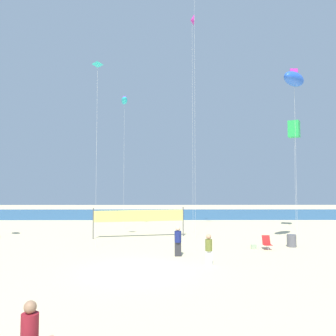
{
  "coord_description": "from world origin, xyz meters",
  "views": [
    {
      "loc": [
        1.37,
        -16.43,
        4.04
      ],
      "look_at": [
        1.55,
        9.31,
        5.52
      ],
      "focal_mm": 35.77,
      "sensor_mm": 36.0,
      "label": 1
    }
  ],
  "objects_px": {
    "kite_cyan_inflatable": "(124,101)",
    "trash_barrel": "(292,241)",
    "mother_figure": "(30,336)",
    "beach_handbag": "(254,247)",
    "beachgoer_navy_shirt": "(178,240)",
    "kite_blue_inflatable": "(294,79)",
    "kite_green_box": "(294,129)",
    "kite_magenta_delta": "(192,21)",
    "volleyball_net": "(139,217)",
    "beachgoer_olive_shirt": "(209,248)",
    "folding_beach_chair": "(267,242)",
    "kite_cyan_diamond": "(98,67)"
  },
  "relations": [
    {
      "from": "mother_figure",
      "to": "kite_magenta_delta",
      "type": "distance_m",
      "value": 30.38
    },
    {
      "from": "beachgoer_navy_shirt",
      "to": "kite_green_box",
      "type": "bearing_deg",
      "value": -64.59
    },
    {
      "from": "trash_barrel",
      "to": "volleyball_net",
      "type": "bearing_deg",
      "value": 157.68
    },
    {
      "from": "kite_blue_inflatable",
      "to": "mother_figure",
      "type": "bearing_deg",
      "value": -127.59
    },
    {
      "from": "beachgoer_olive_shirt",
      "to": "kite_cyan_diamond",
      "type": "relative_size",
      "value": 0.13
    },
    {
      "from": "beachgoer_olive_shirt",
      "to": "beach_handbag",
      "type": "bearing_deg",
      "value": -76.37
    },
    {
      "from": "beach_handbag",
      "to": "kite_green_box",
      "type": "relative_size",
      "value": 0.03
    },
    {
      "from": "trash_barrel",
      "to": "volleyball_net",
      "type": "relative_size",
      "value": 0.11
    },
    {
      "from": "beachgoer_navy_shirt",
      "to": "kite_blue_inflatable",
      "type": "bearing_deg",
      "value": -91.22
    },
    {
      "from": "kite_magenta_delta",
      "to": "beach_handbag",
      "type": "bearing_deg",
      "value": -68.96
    },
    {
      "from": "mother_figure",
      "to": "volleyball_net",
      "type": "height_order",
      "value": "volleyball_net"
    },
    {
      "from": "kite_cyan_diamond",
      "to": "beach_handbag",
      "type": "bearing_deg",
      "value": -3.28
    },
    {
      "from": "folding_beach_chair",
      "to": "kite_cyan_inflatable",
      "type": "height_order",
      "value": "kite_cyan_inflatable"
    },
    {
      "from": "kite_magenta_delta",
      "to": "kite_cyan_inflatable",
      "type": "relative_size",
      "value": 1.56
    },
    {
      "from": "beachgoer_navy_shirt",
      "to": "beachgoer_olive_shirt",
      "type": "height_order",
      "value": "beachgoer_navy_shirt"
    },
    {
      "from": "volleyball_net",
      "to": "kite_green_box",
      "type": "distance_m",
      "value": 17.05
    },
    {
      "from": "kite_cyan_diamond",
      "to": "kite_cyan_inflatable",
      "type": "xyz_separation_m",
      "value": [
        0.67,
        9.58,
        0.13
      ]
    },
    {
      "from": "beachgoer_olive_shirt",
      "to": "beach_handbag",
      "type": "relative_size",
      "value": 4.5
    },
    {
      "from": "folding_beach_chair",
      "to": "volleyball_net",
      "type": "bearing_deg",
      "value": 143.8
    },
    {
      "from": "trash_barrel",
      "to": "beachgoer_navy_shirt",
      "type": "bearing_deg",
      "value": -159.05
    },
    {
      "from": "trash_barrel",
      "to": "kite_cyan_inflatable",
      "type": "xyz_separation_m",
      "value": [
        -12.58,
        9.4,
        12.06
      ]
    },
    {
      "from": "folding_beach_chair",
      "to": "kite_blue_inflatable",
      "type": "relative_size",
      "value": 0.07
    },
    {
      "from": "kite_cyan_inflatable",
      "to": "trash_barrel",
      "type": "bearing_deg",
      "value": -36.77
    },
    {
      "from": "kite_cyan_inflatable",
      "to": "mother_figure",
      "type": "bearing_deg",
      "value": -87.39
    },
    {
      "from": "mother_figure",
      "to": "beach_handbag",
      "type": "height_order",
      "value": "mother_figure"
    },
    {
      "from": "volleyball_net",
      "to": "kite_magenta_delta",
      "type": "distance_m",
      "value": 18.91
    },
    {
      "from": "mother_figure",
      "to": "beach_handbag",
      "type": "relative_size",
      "value": 4.54
    },
    {
      "from": "beach_handbag",
      "to": "kite_blue_inflatable",
      "type": "xyz_separation_m",
      "value": [
        3.11,
        0.57,
        11.36
      ]
    },
    {
      "from": "kite_blue_inflatable",
      "to": "kite_cyan_inflatable",
      "type": "bearing_deg",
      "value": 143.35
    },
    {
      "from": "beachgoer_olive_shirt",
      "to": "kite_cyan_inflatable",
      "type": "height_order",
      "value": "kite_cyan_inflatable"
    },
    {
      "from": "kite_magenta_delta",
      "to": "trash_barrel",
      "type": "bearing_deg",
      "value": -51.98
    },
    {
      "from": "trash_barrel",
      "to": "mother_figure",
      "type": "bearing_deg",
      "value": -126.44
    },
    {
      "from": "kite_blue_inflatable",
      "to": "kite_magenta_delta",
      "type": "distance_m",
      "value": 13.05
    },
    {
      "from": "folding_beach_chair",
      "to": "volleyball_net",
      "type": "distance_m",
      "value": 10.24
    },
    {
      "from": "mother_figure",
      "to": "volleyball_net",
      "type": "distance_m",
      "value": 19.91
    },
    {
      "from": "trash_barrel",
      "to": "kite_green_box",
      "type": "height_order",
      "value": "kite_green_box"
    },
    {
      "from": "beachgoer_olive_shirt",
      "to": "kite_magenta_delta",
      "type": "xyz_separation_m",
      "value": [
        0.24,
        12.97,
        18.81
      ]
    },
    {
      "from": "kite_cyan_diamond",
      "to": "kite_cyan_inflatable",
      "type": "bearing_deg",
      "value": 85.98
    },
    {
      "from": "trash_barrel",
      "to": "volleyball_net",
      "type": "distance_m",
      "value": 11.59
    },
    {
      "from": "mother_figure",
      "to": "kite_magenta_delta",
      "type": "height_order",
      "value": "kite_magenta_delta"
    },
    {
      "from": "trash_barrel",
      "to": "folding_beach_chair",
      "type": "bearing_deg",
      "value": -155.47
    },
    {
      "from": "folding_beach_chair",
      "to": "kite_green_box",
      "type": "bearing_deg",
      "value": 54.49
    },
    {
      "from": "kite_cyan_diamond",
      "to": "trash_barrel",
      "type": "bearing_deg",
      "value": 0.75
    },
    {
      "from": "kite_green_box",
      "to": "kite_magenta_delta",
      "type": "height_order",
      "value": "kite_magenta_delta"
    },
    {
      "from": "mother_figure",
      "to": "beach_handbag",
      "type": "xyz_separation_m",
      "value": [
        8.67,
        14.73,
        -0.72
      ]
    },
    {
      "from": "beachgoer_olive_shirt",
      "to": "kite_cyan_inflatable",
      "type": "distance_m",
      "value": 19.71
    },
    {
      "from": "beachgoer_olive_shirt",
      "to": "kite_magenta_delta",
      "type": "height_order",
      "value": "kite_magenta_delta"
    },
    {
      "from": "beachgoer_olive_shirt",
      "to": "folding_beach_chair",
      "type": "distance_m",
      "value": 6.14
    },
    {
      "from": "beachgoer_navy_shirt",
      "to": "kite_blue_inflatable",
      "type": "distance_m",
      "value": 13.64
    },
    {
      "from": "beachgoer_navy_shirt",
      "to": "kite_cyan_diamond",
      "type": "distance_m",
      "value": 12.94
    }
  ]
}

